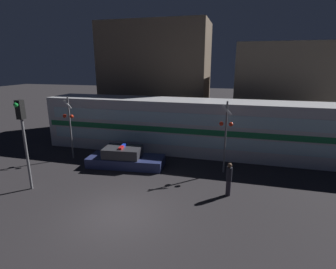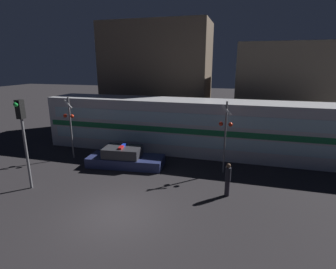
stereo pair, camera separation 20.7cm
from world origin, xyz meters
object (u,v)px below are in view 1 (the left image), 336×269
at_px(train, 205,127).
at_px(police_car, 125,158).
at_px(pedestrian, 229,179).
at_px(traffic_light_corner, 22,126).
at_px(crossing_signal_near, 226,132).

distance_m(train, police_car, 5.96).
bearing_deg(pedestrian, traffic_light_corner, -168.85).
bearing_deg(police_car, traffic_light_corner, -134.75).
distance_m(police_car, traffic_light_corner, 5.97).
xyz_separation_m(pedestrian, crossing_signal_near, (-0.38, 2.73, 1.59)).
bearing_deg(police_car, pedestrian, -25.21).
xyz_separation_m(train, crossing_signal_near, (1.53, -3.25, 0.58)).
bearing_deg(train, police_car, -139.52).
height_order(train, traffic_light_corner, traffic_light_corner).
bearing_deg(traffic_light_corner, pedestrian, 11.15).
bearing_deg(crossing_signal_near, traffic_light_corner, -153.44).
height_order(train, crossing_signal_near, crossing_signal_near).
height_order(pedestrian, traffic_light_corner, traffic_light_corner).
relative_size(crossing_signal_near, traffic_light_corner, 0.92).
bearing_deg(crossing_signal_near, police_car, -175.08).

